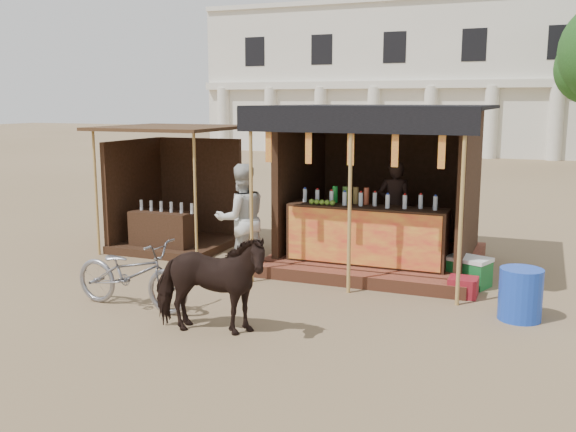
# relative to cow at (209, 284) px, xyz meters

# --- Properties ---
(ground) EXTENTS (120.00, 120.00, 0.00)m
(ground) POSITION_rel_cow_xyz_m (0.10, 0.75, -0.64)
(ground) COLOR #846B4C
(ground) RESTS_ON ground
(main_stall) EXTENTS (3.60, 3.61, 2.78)m
(main_stall) POSITION_rel_cow_xyz_m (1.11, 4.11, 0.38)
(main_stall) COLOR brown
(main_stall) RESTS_ON ground
(secondary_stall) EXTENTS (2.40, 2.40, 2.38)m
(secondary_stall) POSITION_rel_cow_xyz_m (-3.07, 3.99, 0.21)
(secondary_stall) COLOR #392014
(secondary_stall) RESTS_ON ground
(cow) EXTENTS (1.62, 0.96, 1.28)m
(cow) POSITION_rel_cow_xyz_m (0.00, 0.00, 0.00)
(cow) COLOR black
(cow) RESTS_ON ground
(motorbike) EXTENTS (1.91, 0.78, 0.98)m
(motorbike) POSITION_rel_cow_xyz_m (-1.49, 0.49, -0.15)
(motorbike) COLOR gray
(motorbike) RESTS_ON ground
(bystander) EXTENTS (1.13, 1.11, 1.84)m
(bystander) POSITION_rel_cow_xyz_m (-0.89, 2.75, 0.28)
(bystander) COLOR beige
(bystander) RESTS_ON ground
(blue_barrel) EXTENTS (0.64, 0.64, 0.69)m
(blue_barrel) POSITION_rel_cow_xyz_m (3.54, 1.98, -0.29)
(blue_barrel) COLOR #1940BC
(blue_barrel) RESTS_ON ground
(red_crate) EXTENTS (0.42, 0.39, 0.28)m
(red_crate) POSITION_rel_cow_xyz_m (2.73, 2.75, -0.50)
(red_crate) COLOR maroon
(red_crate) RESTS_ON ground
(cooler) EXTENTS (0.75, 0.64, 0.46)m
(cooler) POSITION_rel_cow_xyz_m (2.73, 3.35, -0.41)
(cooler) COLOR #17672B
(cooler) RESTS_ON ground
(background_building) EXTENTS (26.00, 7.45, 8.18)m
(background_building) POSITION_rel_cow_xyz_m (-1.90, 30.70, 3.34)
(background_building) COLOR silver
(background_building) RESTS_ON ground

